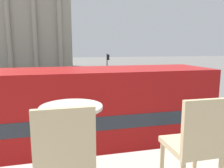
# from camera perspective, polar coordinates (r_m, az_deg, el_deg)

# --- Properties ---
(double_decker_bus) EXTENTS (10.37, 2.65, 4.05)m
(double_decker_bus) POSITION_cam_1_polar(r_m,az_deg,el_deg) (7.98, -11.76, -9.18)
(double_decker_bus) COLOR black
(double_decker_bus) RESTS_ON ground_plane
(cafe_dining_table) EXTENTS (0.60, 0.60, 0.73)m
(cafe_dining_table) POSITION_cam_1_polar(r_m,az_deg,el_deg) (2.18, -10.46, -10.58)
(cafe_dining_table) COLOR #2D2D30
(cafe_dining_table) RESTS_ON cafe_floor_slab
(cafe_chair_0) EXTENTS (0.40, 0.40, 0.91)m
(cafe_chair_0) POSITION_cam_1_polar(r_m,az_deg,el_deg) (1.65, -12.14, -18.37)
(cafe_chair_0) COLOR #D1B789
(cafe_chair_0) RESTS_ON cafe_floor_slab
(cafe_chair_1) EXTENTS (0.40, 0.40, 0.91)m
(cafe_chair_1) POSITION_cam_1_polar(r_m,az_deg,el_deg) (1.95, 21.09, -14.28)
(cafe_chair_1) COLOR #D1B789
(cafe_chair_1) RESTS_ON cafe_floor_slab
(plaza_building_left) EXTENTS (24.93, 12.49, 24.14)m
(plaza_building_left) POSITION_cam_1_polar(r_m,az_deg,el_deg) (54.27, -24.43, 16.53)
(plaza_building_left) COLOR #B2A893
(plaza_building_left) RESTS_ON ground_plane
(traffic_light_near) EXTENTS (0.42, 0.24, 3.41)m
(traffic_light_near) POSITION_cam_1_polar(r_m,az_deg,el_deg) (14.80, 10.98, -0.50)
(traffic_light_near) COLOR black
(traffic_light_near) RESTS_ON ground_plane
(traffic_light_far) EXTENTS (0.42, 0.24, 3.96)m
(traffic_light_far) POSITION_cam_1_polar(r_m,az_deg,el_deg) (27.96, -1.15, 5.10)
(traffic_light_far) COLOR black
(traffic_light_far) RESTS_ON ground_plane
(car_black) EXTENTS (4.20, 1.93, 1.35)m
(car_black) POSITION_cam_1_polar(r_m,az_deg,el_deg) (24.60, -16.95, -0.37)
(car_black) COLOR black
(car_black) RESTS_ON ground_plane
(car_maroon) EXTENTS (4.20, 1.93, 1.35)m
(car_maroon) POSITION_cam_1_polar(r_m,az_deg,el_deg) (27.95, -9.32, 1.09)
(car_maroon) COLOR black
(car_maroon) RESTS_ON ground_plane
(pedestrian_red) EXTENTS (0.32, 0.32, 1.66)m
(pedestrian_red) POSITION_cam_1_polar(r_m,az_deg,el_deg) (31.61, -3.82, 2.64)
(pedestrian_red) COLOR #282B33
(pedestrian_red) RESTS_ON ground_plane
(pedestrian_black) EXTENTS (0.32, 0.32, 1.79)m
(pedestrian_black) POSITION_cam_1_polar(r_m,az_deg,el_deg) (35.37, -1.74, 3.54)
(pedestrian_black) COLOR #282B33
(pedestrian_black) RESTS_ON ground_plane
(pedestrian_grey) EXTENTS (0.32, 0.32, 1.60)m
(pedestrian_grey) POSITION_cam_1_polar(r_m,az_deg,el_deg) (19.77, 9.24, -1.83)
(pedestrian_grey) COLOR #282B33
(pedestrian_grey) RESTS_ON ground_plane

